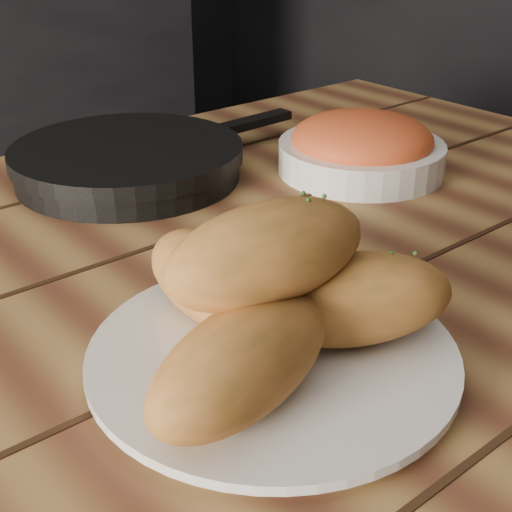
# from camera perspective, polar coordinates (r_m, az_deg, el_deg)

# --- Properties ---
(table) EXTENTS (1.59, 0.96, 0.75)m
(table) POSITION_cam_1_polar(r_m,az_deg,el_deg) (0.69, -8.90, -10.76)
(table) COLOR olive
(table) RESTS_ON ground
(plate) EXTENTS (0.29, 0.29, 0.02)m
(plate) POSITION_cam_1_polar(r_m,az_deg,el_deg) (0.56, 1.33, -8.13)
(plate) COLOR silver
(plate) RESTS_ON table
(bread_rolls) EXTENTS (0.29, 0.24, 0.12)m
(bread_rolls) POSITION_cam_1_polar(r_m,az_deg,el_deg) (0.52, 1.16, -3.36)
(bread_rolls) COLOR #CA7638
(bread_rolls) RESTS_ON plate
(skillet) EXTENTS (0.43, 0.29, 0.05)m
(skillet) POSITION_cam_1_polar(r_m,az_deg,el_deg) (0.93, -10.11, 7.51)
(skillet) COLOR black
(skillet) RESTS_ON table
(bowl) EXTENTS (0.22, 0.22, 0.08)m
(bowl) POSITION_cam_1_polar(r_m,az_deg,el_deg) (0.95, 8.44, 8.59)
(bowl) COLOR white
(bowl) RESTS_ON table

